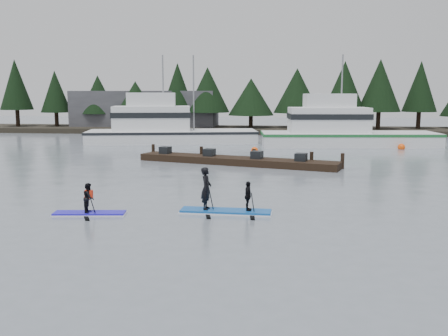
# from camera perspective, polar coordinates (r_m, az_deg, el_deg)

# --- Properties ---
(ground) EXTENTS (160.00, 160.00, 0.00)m
(ground) POSITION_cam_1_polar(r_m,az_deg,el_deg) (19.24, -1.87, -5.93)
(ground) COLOR slate
(ground) RESTS_ON ground
(far_shore) EXTENTS (70.00, 8.00, 0.60)m
(far_shore) POSITION_cam_1_polar(r_m,az_deg,el_deg) (60.66, 3.54, 4.35)
(far_shore) COLOR #2D281E
(far_shore) RESTS_ON ground
(treeline) EXTENTS (60.00, 4.00, 8.00)m
(treeline) POSITION_cam_1_polar(r_m,az_deg,el_deg) (60.69, 3.54, 4.07)
(treeline) COLOR black
(treeline) RESTS_ON ground
(waterfront_building) EXTENTS (18.00, 6.00, 5.00)m
(waterfront_building) POSITION_cam_1_polar(r_m,az_deg,el_deg) (64.64, -8.94, 6.48)
(waterfront_building) COLOR #4C4C51
(waterfront_building) RESTS_ON ground
(fishing_boat_large) EXTENTS (16.70, 7.30, 9.29)m
(fishing_boat_large) POSITION_cam_1_polar(r_m,az_deg,el_deg) (48.68, -6.52, 3.72)
(fishing_boat_large) COLOR white
(fishing_boat_large) RESTS_ON ground
(fishing_boat_medium) EXTENTS (16.04, 5.94, 9.17)m
(fishing_boat_medium) POSITION_cam_1_polar(r_m,az_deg,el_deg) (46.78, 13.50, 3.30)
(fishing_boat_medium) COLOR white
(fishing_boat_medium) RESTS_ON ground
(floating_dock) EXTENTS (13.94, 6.00, 0.47)m
(floating_dock) POSITION_cam_1_polar(r_m,az_deg,el_deg) (33.82, 1.38, 0.83)
(floating_dock) COLOR black
(floating_dock) RESTS_ON ground
(buoy_b) EXTENTS (0.57, 0.57, 0.57)m
(buoy_b) POSITION_cam_1_polar(r_m,az_deg,el_deg) (40.64, 3.51, 1.80)
(buoy_b) COLOR #FF500C
(buoy_b) RESTS_ON ground
(buoy_c) EXTENTS (0.61, 0.61, 0.61)m
(buoy_c) POSITION_cam_1_polar(r_m,az_deg,el_deg) (45.38, 19.61, 2.04)
(buoy_c) COLOR #FF500C
(buoy_c) RESTS_ON ground
(paddleboard_solo) EXTENTS (2.88, 1.12, 1.78)m
(paddleboard_solo) POSITION_cam_1_polar(r_m,az_deg,el_deg) (20.62, -15.15, -3.96)
(paddleboard_solo) COLOR #2117D8
(paddleboard_solo) RESTS_ON ground
(paddleboard_duo) EXTENTS (3.69, 1.20, 2.33)m
(paddleboard_duo) POSITION_cam_1_polar(r_m,az_deg,el_deg) (20.17, -0.16, -3.52)
(paddleboard_duo) COLOR #1151A6
(paddleboard_duo) RESTS_ON ground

